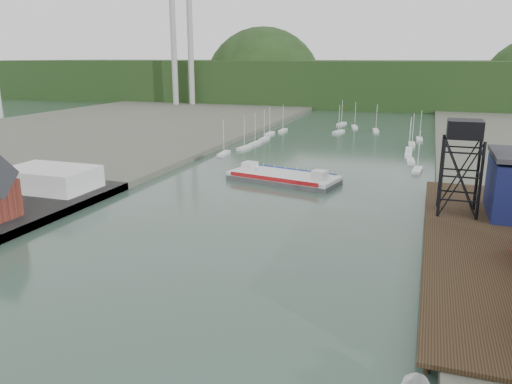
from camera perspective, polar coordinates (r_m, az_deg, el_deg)
The scene contains 8 objects.
ground at distance 51.04m, azimuth -21.25°, elevation -19.47°, with size 600.00×600.00×0.00m, color #294036.
east_pier at distance 80.80m, azimuth 23.60°, elevation -5.12°, with size 14.00×70.00×2.45m.
white_shed at distance 111.83m, azimuth -22.46°, elevation 1.45°, with size 18.00×12.00×4.50m, color silver.
lift_tower at distance 90.08m, azimuth 22.70°, elevation 6.02°, with size 6.50×6.50×16.00m.
marina_sailboats at distance 174.19m, azimuth 9.24°, elevation 5.79°, with size 57.71×92.65×0.90m.
smokestacks at distance 296.16m, azimuth -8.41°, elevation 15.37°, with size 11.20×8.20×60.00m.
distant_hills at distance 334.49m, azimuth 13.62°, elevation 11.71°, with size 500.00×120.00×80.00m.
chain_ferry at distance 116.65m, azimuth 3.14°, elevation 1.71°, with size 27.08×15.31×3.67m.
Camera 1 is at (29.16, -31.02, 28.15)m, focal length 35.00 mm.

